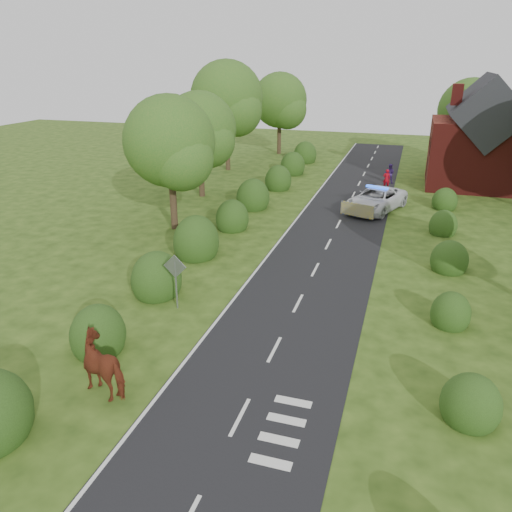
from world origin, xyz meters
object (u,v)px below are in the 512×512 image
(cow, at_px, (107,367))
(police_van, at_px, (376,200))
(pedestrian_purple, at_px, (390,174))
(road_sign, at_px, (175,274))
(pedestrian_red, at_px, (387,179))

(cow, height_order, police_van, police_van)
(cow, xyz_separation_m, pedestrian_purple, (7.08, 32.88, 0.01))
(road_sign, bearing_deg, cow, -86.41)
(cow, distance_m, pedestrian_red, 31.64)
(cow, bearing_deg, pedestrian_purple, -179.02)
(road_sign, height_order, pedestrian_purple, road_sign)
(road_sign, distance_m, pedestrian_purple, 27.96)
(cow, xyz_separation_m, pedestrian_red, (6.95, 30.87, -0.02))
(police_van, bearing_deg, pedestrian_purple, 107.35)
(cow, height_order, pedestrian_purple, pedestrian_purple)
(pedestrian_red, bearing_deg, pedestrian_purple, -101.08)
(road_sign, xyz_separation_m, pedestrian_purple, (7.45, 26.94, -0.80))
(police_van, distance_m, pedestrian_red, 6.94)
(police_van, bearing_deg, pedestrian_red, 107.61)
(road_sign, distance_m, police_van, 19.34)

